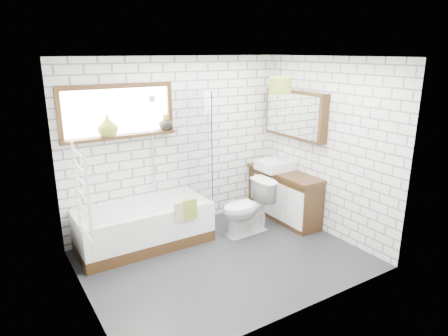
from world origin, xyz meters
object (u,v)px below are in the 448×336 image
bathtub (144,226)px  toilet (247,208)px  vanity (284,195)px  basin (275,165)px  pendant (280,86)px

bathtub → toilet: toilet is taller
vanity → basin: size_ratio=2.68×
bathtub → basin: size_ratio=3.50×
bathtub → pendant: (1.94, -0.41, 1.81)m
vanity → basin: basin is taller
bathtub → vanity: 2.22m
bathtub → pendant: size_ratio=5.67×
basin → toilet: 0.92m
pendant → basin: bearing=55.0°
toilet → pendant: size_ratio=2.53×
bathtub → pendant: bearing=-12.0°
vanity → basin: bearing=109.7°
vanity → pendant: 1.74m
bathtub → vanity: bearing=-7.7°
toilet → basin: bearing=109.9°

